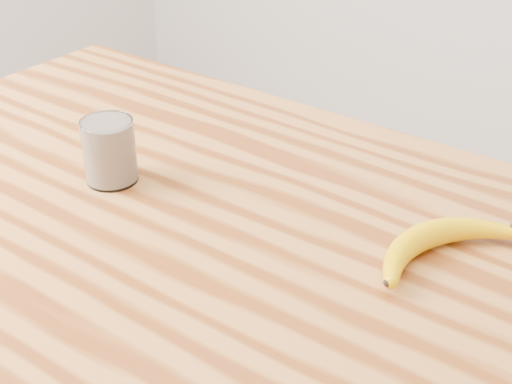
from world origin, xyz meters
The scene contains 3 objects.
table centered at (0.00, 0.00, 0.77)m, with size 1.20×0.80×0.90m.
smoothie_glass centered at (-0.13, 0.00, 0.95)m, with size 0.08×0.08×0.10m.
banana centered at (0.31, 0.12, 0.92)m, with size 0.10×0.29×0.04m, color #D79C00, non-canonical shape.
Camera 1 is at (0.58, -0.60, 1.42)m, focal length 50.00 mm.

